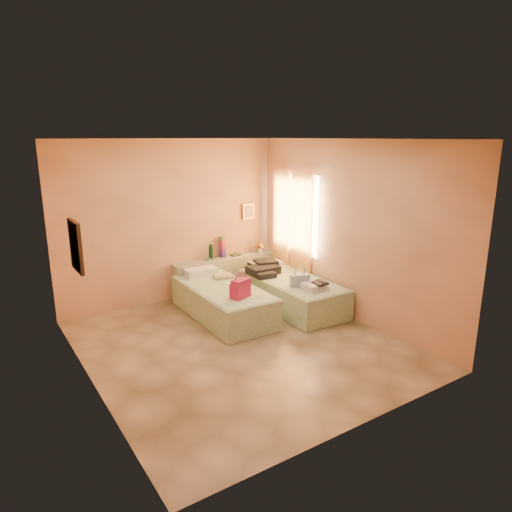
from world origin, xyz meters
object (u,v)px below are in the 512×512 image
(blue_handbag, at_px, (300,280))
(water_bottle, at_px, (211,252))
(headboard_ledge, at_px, (226,274))
(bed_right, at_px, (292,293))
(green_book, at_px, (236,255))
(bed_left, at_px, (223,301))
(magenta_handbag, at_px, (240,288))
(flower_vase, at_px, (260,247))
(towel_stack, at_px, (315,286))

(blue_handbag, bearing_deg, water_bottle, 128.91)
(headboard_ledge, bearing_deg, blue_handbag, -77.02)
(headboard_ledge, bearing_deg, bed_right, -68.55)
(green_book, bearing_deg, bed_left, -137.19)
(bed_right, relative_size, water_bottle, 7.30)
(bed_left, distance_m, magenta_handbag, 0.70)
(magenta_handbag, bearing_deg, headboard_ledge, 46.83)
(flower_vase, bearing_deg, towel_stack, -96.81)
(headboard_ledge, height_order, blue_handbag, blue_handbag)
(bed_left, distance_m, bed_right, 1.22)
(water_bottle, distance_m, flower_vase, 1.01)
(water_bottle, height_order, green_book, water_bottle)
(headboard_ledge, bearing_deg, flower_vase, -4.80)
(bed_right, distance_m, water_bottle, 1.69)
(headboard_ledge, distance_m, blue_handbag, 1.77)
(bed_right, height_order, towel_stack, towel_stack)
(headboard_ledge, bearing_deg, magenta_handbag, -112.62)
(bed_left, distance_m, towel_stack, 1.50)
(headboard_ledge, relative_size, bed_left, 1.02)
(bed_right, relative_size, green_book, 10.58)
(headboard_ledge, distance_m, bed_right, 1.44)
(water_bottle, bearing_deg, headboard_ledge, -9.99)
(towel_stack, bearing_deg, bed_left, 141.32)
(towel_stack, bearing_deg, blue_handbag, 110.55)
(water_bottle, bearing_deg, bed_left, -108.80)
(water_bottle, relative_size, blue_handbag, 0.90)
(flower_vase, bearing_deg, bed_right, -98.70)
(magenta_handbag, relative_size, towel_stack, 0.88)
(bed_left, bearing_deg, green_book, 51.69)
(blue_handbag, bearing_deg, bed_left, 165.96)
(green_book, height_order, blue_handbag, blue_handbag)
(bed_right, xyz_separation_m, green_book, (-0.29, 1.37, 0.42))
(headboard_ledge, relative_size, green_book, 10.84)
(flower_vase, bearing_deg, green_book, 169.21)
(bed_right, relative_size, magenta_handbag, 6.47)
(bed_right, bearing_deg, green_book, 103.11)
(green_book, height_order, flower_vase, flower_vase)
(water_bottle, height_order, magenta_handbag, water_bottle)
(flower_vase, distance_m, towel_stack, 1.93)
(flower_vase, xyz_separation_m, magenta_handbag, (-1.40, -1.57, -0.12))
(bed_left, height_order, green_book, green_book)
(headboard_ledge, height_order, flower_vase, flower_vase)
(bed_right, xyz_separation_m, blue_handbag, (-0.13, -0.37, 0.35))
(headboard_ledge, height_order, green_book, green_book)
(bed_right, relative_size, blue_handbag, 6.56)
(bed_right, bearing_deg, flower_vase, 82.53)
(towel_stack, bearing_deg, magenta_handbag, 164.02)
(bed_left, xyz_separation_m, flower_vase, (1.38, 0.99, 0.52))
(bed_left, bearing_deg, flower_vase, 36.95)
(headboard_ledge, height_order, magenta_handbag, magenta_handbag)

